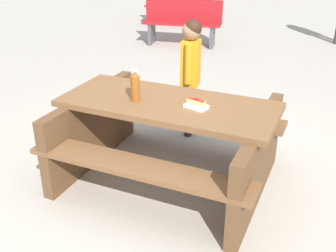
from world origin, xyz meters
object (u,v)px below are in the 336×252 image
park_bench_near (182,21)px  hotdog_tray (196,104)px  picnic_table (168,134)px  soda_bottle (135,86)px  child_in_coat (191,64)px  park_bench_mid (178,5)px

park_bench_near → hotdog_tray: bearing=-74.8°
picnic_table → soda_bottle: 0.51m
child_in_coat → hotdog_tray: bearing=-74.8°
child_in_coat → picnic_table: bearing=-88.6°
child_in_coat → park_bench_near: size_ratio=0.82×
soda_bottle → child_in_coat: size_ratio=0.22×
hotdog_tray → park_bench_near: (-1.30, 4.77, -0.33)m
child_in_coat → park_bench_mid: 5.83m
soda_bottle → hotdog_tray: size_ratio=1.29×
child_in_coat → soda_bottle: bearing=-103.8°
soda_bottle → park_bench_mid: bearing=101.5°
park_bench_near → park_bench_mid: (-0.56, 1.84, 0.00)m
picnic_table → child_in_coat: child_in_coat is taller
picnic_table → hotdog_tray: 0.43m
hotdog_tray → park_bench_near: park_bench_near is taller
park_bench_near → picnic_table: bearing=-77.5°
soda_bottle → child_in_coat: (0.24, 0.99, -0.08)m
soda_bottle → park_bench_near: bearing=99.3°
picnic_table → soda_bottle: (-0.27, -0.05, 0.43)m
child_in_coat → park_bench_near: (-1.02, 3.76, -0.35)m
hotdog_tray → child_in_coat: 1.05m
picnic_table → park_bench_near: 4.82m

